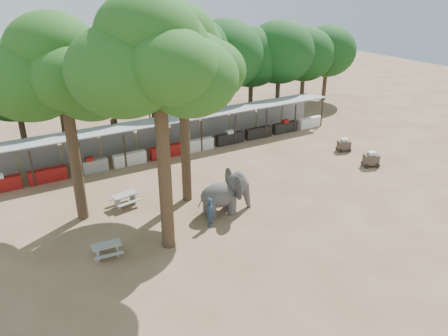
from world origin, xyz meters
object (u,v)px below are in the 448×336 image
yard_tree_left (58,70)px  yard_tree_center (153,59)px  elephant (226,193)px  handler (210,212)px  yard_tree_back (178,56)px  cart_back (344,145)px  picnic_table_far (125,198)px  cart_front (371,159)px  picnic_table_near (107,249)px

yard_tree_left → yard_tree_center: yard_tree_center is taller
yard_tree_left → elephant: size_ratio=3.44×
yard_tree_center → handler: bearing=8.7°
yard_tree_back → elephant: size_ratio=3.55×
elephant → cart_back: 13.30m
elephant → picnic_table_far: 6.00m
yard_tree_left → yard_tree_center: (3.00, -5.00, 1.01)m
picnic_table_far → cart_front: 17.27m
picnic_table_near → yard_tree_left: bearing=97.9°
yard_tree_back → picnic_table_far: 8.78m
yard_tree_center → elephant: bearing=16.4°
elephant → cart_back: bearing=23.5°
picnic_table_far → cart_front: size_ratio=1.27×
yard_tree_left → yard_tree_back: size_ratio=0.97×
yard_tree_back → yard_tree_center: bearing=-126.9°
yard_tree_center → cart_back: size_ratio=9.95×
yard_tree_back → handler: 8.50m
picnic_table_far → picnic_table_near: bearing=-129.0°
handler → picnic_table_near: handler is taller
cart_back → handler: bearing=-142.0°
yard_tree_center → cart_back: (17.12, 4.88, -8.71)m
yard_tree_back → cart_front: yard_tree_back is taller
picnic_table_far → handler: bearing=-64.6°
picnic_table_near → yard_tree_center: bearing=-2.8°
elephant → handler: (-1.45, -0.84, -0.38)m
handler → picnic_table_far: bearing=75.4°
cart_front → cart_back: cart_front is taller
yard_tree_center → picnic_table_near: yard_tree_center is taller
picnic_table_far → yard_tree_left: bearing=167.9°
yard_tree_center → elephant: yard_tree_center is taller
cart_back → yard_tree_left: bearing=-159.7°
yard_tree_back → cart_back: size_ratio=9.39×
yard_tree_back → picnic_table_far: size_ratio=6.63×
elephant → handler: 1.72m
yard_tree_left → handler: 10.48m
yard_tree_back → handler: bearing=-91.8°
yard_tree_left → elephant: 10.80m
yard_tree_center → picnic_table_far: size_ratio=7.03×
yard_tree_back → picnic_table_near: bearing=-148.3°
elephant → picnic_table_far: (-4.70, 3.65, -0.71)m
yard_tree_back → handler: (-0.11, -3.56, -7.72)m
yard_tree_back → picnic_table_far: bearing=164.6°
yard_tree_left → picnic_table_far: bearing=-1.5°
yard_tree_left → picnic_table_near: 9.01m
cart_front → picnic_table_near: bearing=-151.3°
picnic_table_near → cart_back: size_ratio=1.22×
yard_tree_center → handler: (2.89, 0.44, -8.39)m
picnic_table_near → elephant: bearing=12.5°
picnic_table_near → cart_front: size_ratio=1.10×
handler → picnic_table_near: size_ratio=1.12×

